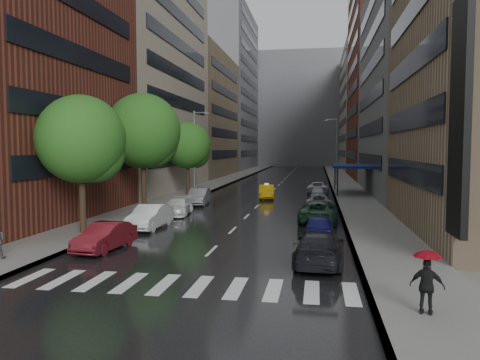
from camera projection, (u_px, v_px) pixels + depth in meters
name	position (u px, v px, depth m)	size (l,w,h in m)	color
ground	(191.00, 272.00, 19.78)	(220.00, 220.00, 0.00)	gray
road	(281.00, 183.00, 68.99)	(14.00, 140.00, 0.01)	black
sidewalk_left	(221.00, 182.00, 70.45)	(4.00, 140.00, 0.15)	gray
sidewalk_right	(343.00, 183.00, 67.52)	(4.00, 140.00, 0.15)	gray
crosswalk	(182.00, 285.00, 17.78)	(13.15, 2.80, 0.01)	silver
buildings_left	(197.00, 84.00, 78.96)	(8.00, 108.00, 38.00)	maroon
buildings_right	(382.00, 84.00, 72.10)	(8.05, 109.10, 36.00)	#937A5B
building_far	(299.00, 110.00, 134.80)	(40.00, 14.00, 32.00)	slate
tree_near	(81.00, 139.00, 27.71)	(5.24, 5.24, 8.35)	#382619
tree_mid	(143.00, 131.00, 37.54)	(6.02, 6.02, 9.59)	#382619
tree_far	(188.00, 145.00, 50.52)	(5.02, 5.02, 7.99)	#382619
taxi	(267.00, 192.00, 47.91)	(1.50, 4.29, 1.42)	#DDA50B
parked_cars_left	(167.00, 210.00, 33.60)	(2.23, 23.75, 1.55)	maroon
parked_cars_right	(319.00, 206.00, 36.06)	(2.87, 37.65, 1.54)	black
ped_red_umbrella	(427.00, 276.00, 14.22)	(1.10, 0.82, 2.01)	black
street_lamp_left	(195.00, 151.00, 50.22)	(1.74, 0.22, 9.00)	gray
street_lamp_right	(336.00, 150.00, 62.47)	(1.74, 0.22, 9.00)	gray
awning	(351.00, 166.00, 52.55)	(4.00, 8.00, 3.12)	navy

